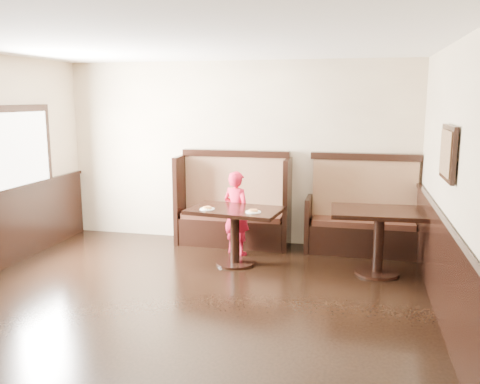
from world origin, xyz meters
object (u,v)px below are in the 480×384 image
(table_main, at_px, (235,222))
(child, at_px, (237,213))
(table_neighbor, at_px, (379,226))
(booth_main, at_px, (234,210))
(booth_neighbor, at_px, (363,220))

(table_main, xyz_separation_m, child, (-0.09, 0.47, 0.01))
(table_main, distance_m, child, 0.48)
(child, bearing_deg, table_neighbor, -167.76)
(table_main, xyz_separation_m, table_neighbor, (1.88, 0.04, 0.03))
(booth_main, bearing_deg, table_neighbor, -23.75)
(booth_neighbor, relative_size, child, 1.35)
(booth_main, height_order, child, booth_main)
(booth_main, bearing_deg, child, -71.87)
(booth_main, relative_size, booth_neighbor, 1.06)
(booth_neighbor, distance_m, table_neighbor, 0.97)
(booth_neighbor, bearing_deg, child, -164.03)
(child, bearing_deg, table_main, 125.11)
(booth_main, bearing_deg, table_main, -75.43)
(table_neighbor, relative_size, child, 1.02)
(table_main, bearing_deg, table_neighbor, 8.60)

